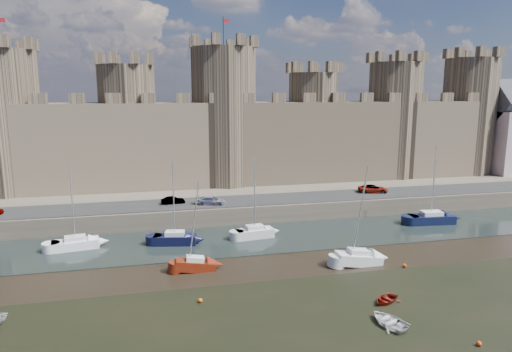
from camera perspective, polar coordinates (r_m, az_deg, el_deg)
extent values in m
plane|color=black|center=(36.58, 5.67, -19.69)|extent=(160.00, 160.00, 0.00)
cube|color=black|center=(57.84, -1.98, -7.93)|extent=(160.00, 12.00, 0.08)
cube|color=#4C443A|center=(92.07, -6.27, -0.21)|extent=(160.00, 60.00, 2.50)
cube|color=black|center=(66.61, -3.65, -3.20)|extent=(160.00, 7.00, 0.10)
cube|color=#42382B|center=(79.05, -5.36, 4.08)|extent=(100.00, 9.00, 14.00)
cylinder|color=#42382B|center=(80.96, -28.60, 5.84)|extent=(10.00, 10.00, 22.00)
cube|color=maroon|center=(81.34, -29.24, 16.64)|extent=(1.00, 0.03, 0.60)
cylinder|color=#42382B|center=(78.17, -15.68, 5.87)|extent=(9.00, 9.00, 20.00)
cylinder|color=#42382B|center=(78.96, -3.97, 7.37)|extent=(11.00, 11.00, 23.00)
cylinder|color=black|center=(79.41, -4.10, 17.51)|extent=(0.10, 0.10, 5.00)
cube|color=maroon|center=(79.73, -3.75, 18.79)|extent=(1.00, 0.03, 0.60)
cylinder|color=#42382B|center=(83.11, 7.07, 6.09)|extent=(9.00, 9.00, 19.00)
cylinder|color=#42382B|center=(89.77, 16.80, 6.70)|extent=(10.00, 10.00, 21.00)
cylinder|color=#42382B|center=(98.64, 24.97, 6.76)|extent=(10.00, 10.00, 22.00)
cube|color=#C2A5AA|center=(102.60, 28.98, 3.73)|extent=(8.50, 9.00, 12.00)
cube|color=#38383F|center=(102.14, 29.36, 7.96)|extent=(8.50, 9.05, 9.05)
imported|color=gray|center=(66.05, -10.33, -3.03)|extent=(3.41, 1.49, 1.09)
imported|color=gray|center=(64.91, -5.62, -3.09)|extent=(4.52, 2.79, 1.22)
imported|color=gray|center=(74.48, 14.43, -1.57)|extent=(5.02, 3.28, 1.28)
cube|color=white|center=(58.32, -21.64, -7.95)|extent=(5.50, 2.83, 1.07)
cube|color=silver|center=(58.09, -21.69, -7.22)|extent=(2.53, 1.77, 0.49)
cylinder|color=silver|center=(57.01, -21.97, -3.26)|extent=(0.14, 0.14, 8.75)
cube|color=black|center=(56.75, -10.09, -7.83)|extent=(5.39, 2.96, 1.11)
cube|color=silver|center=(56.50, -10.11, -7.05)|extent=(2.50, 1.81, 0.51)
cylinder|color=silver|center=(55.36, -10.26, -2.81)|extent=(0.14, 0.14, 9.10)
cube|color=silver|center=(58.20, -0.18, -7.18)|extent=(4.98, 2.46, 1.12)
cube|color=silver|center=(57.96, -0.18, -6.41)|extent=(2.27, 1.57, 0.51)
cylinder|color=silver|center=(56.84, -0.18, -2.23)|extent=(0.14, 0.14, 9.19)
cube|color=black|center=(68.87, 21.05, -5.05)|extent=(6.48, 3.03, 1.20)
cube|color=silver|center=(68.65, 21.09, -4.35)|extent=(2.94, 1.97, 0.54)
cylinder|color=silver|center=(67.66, 21.35, -0.56)|extent=(0.14, 0.14, 9.79)
cube|color=#661C0B|center=(48.72, -7.59, -11.05)|extent=(4.13, 1.68, 1.04)
cube|color=silver|center=(48.44, -7.62, -10.22)|extent=(1.84, 1.15, 0.47)
cylinder|color=silver|center=(47.17, -7.74, -5.63)|extent=(0.14, 0.14, 8.53)
cube|color=silver|center=(51.04, 12.67, -10.12)|extent=(5.01, 1.99, 1.17)
cube|color=silver|center=(50.74, 12.71, -9.22)|extent=(2.23, 1.38, 0.53)
cylinder|color=silver|center=(49.41, 12.92, -4.26)|extent=(0.14, 0.14, 9.60)
imported|color=silver|center=(39.61, 16.29, -16.99)|extent=(3.25, 3.94, 0.71)
imported|color=maroon|center=(43.26, 15.92, -14.61)|extent=(3.38, 3.08, 0.57)
sphere|color=#EA550A|center=(42.00, -6.98, -15.18)|extent=(0.41, 0.41, 0.41)
sphere|color=red|center=(39.15, 26.10, -18.30)|extent=(0.39, 0.39, 0.39)
sphere|color=red|center=(51.59, 18.08, -10.61)|extent=(0.42, 0.42, 0.42)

